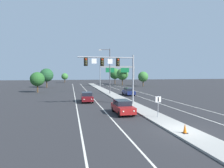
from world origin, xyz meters
TOP-DOWN VIEW (x-y plane):
  - ground_plane at (0.00, 0.00)m, footprint 260.00×260.00m
  - median_island at (0.00, 18.00)m, footprint 2.40×110.00m
  - lane_stripe_oncoming_center at (-4.70, 25.00)m, footprint 0.14×100.00m
  - lane_stripe_receding_center at (4.70, 25.00)m, footprint 0.14×100.00m
  - edge_stripe_left at (-8.00, 25.00)m, footprint 0.14×100.00m
  - edge_stripe_right at (8.00, 25.00)m, footprint 0.14×100.00m
  - overhead_signal_mast at (-2.62, 13.59)m, footprint 8.22×0.44m
  - median_sign_post at (-0.01, 4.51)m, footprint 0.60×0.10m
  - street_lamp_median at (-0.40, 28.74)m, footprint 2.58×0.28m
  - car_oncoming_red at (-2.94, 7.57)m, footprint 1.88×4.49m
  - car_oncoming_darkred at (-6.20, 17.85)m, footprint 1.91×4.50m
  - car_receding_navy at (3.21, 25.48)m, footprint 1.86×4.49m
  - traffic_cone_median_nose at (-0.38, -0.88)m, footprint 0.36×0.36m
  - highway_sign_gantry at (8.20, 56.01)m, footprint 13.28×0.42m
  - tree_far_right_c at (11.21, 60.16)m, footprint 4.62×4.62m
  - tree_far_left_c at (-11.78, 87.62)m, footprint 3.33×3.33m
  - tree_far_left_a at (-16.51, 52.65)m, footprint 4.35×4.35m
  - tree_far_left_b at (-16.74, 36.12)m, footprint 3.47×3.47m
  - tree_far_right_a at (16.86, 52.28)m, footprint 3.70×3.70m
  - tree_far_right_b at (10.41, 69.79)m, footprint 4.82×4.82m

SIDE VIEW (x-z plane):
  - ground_plane at x=0.00m, z-range 0.00..0.00m
  - lane_stripe_oncoming_center at x=-4.70m, z-range 0.00..0.01m
  - lane_stripe_receding_center at x=4.70m, z-range 0.00..0.01m
  - edge_stripe_left at x=-8.00m, z-range 0.00..0.01m
  - edge_stripe_right at x=8.00m, z-range 0.00..0.01m
  - median_island at x=0.00m, z-range 0.00..0.15m
  - traffic_cone_median_nose at x=-0.38m, z-range 0.14..0.88m
  - car_oncoming_red at x=-2.94m, z-range 0.03..1.61m
  - car_oncoming_darkred at x=-6.20m, z-range 0.03..1.61m
  - car_receding_navy at x=3.21m, z-range 0.03..1.61m
  - median_sign_post at x=-0.01m, z-range 0.49..2.69m
  - tree_far_left_c at x=-11.78m, z-range 0.73..5.55m
  - tree_far_left_b at x=-16.74m, z-range 0.76..5.77m
  - tree_far_right_a at x=16.86m, z-range 0.81..6.16m
  - tree_far_left_a at x=-16.51m, z-range 0.96..7.26m
  - tree_far_right_c at x=11.21m, z-range 1.02..7.71m
  - tree_far_right_b at x=10.41m, z-range 1.07..8.04m
  - overhead_signal_mast at x=-2.62m, z-range 1.92..9.12m
  - street_lamp_median at x=-0.40m, z-range 0.79..10.79m
  - highway_sign_gantry at x=8.20m, z-range 2.41..9.91m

